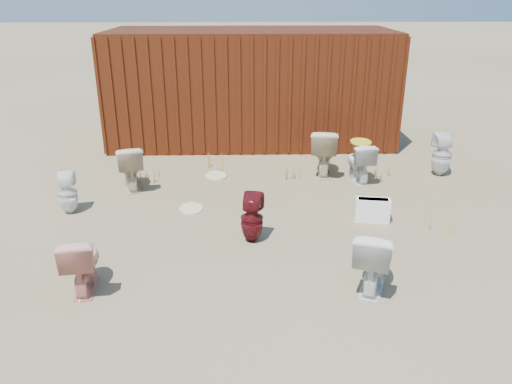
{
  "coord_description": "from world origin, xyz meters",
  "views": [
    {
      "loc": [
        -0.15,
        -5.85,
        3.17
      ],
      "look_at": [
        0.0,
        0.6,
        0.55
      ],
      "focal_mm": 35.0,
      "sensor_mm": 36.0,
      "label": 1
    }
  ],
  "objects_px": {
    "toilet_front_maroon": "(252,218)",
    "toilet_back_beige_right": "(324,151)",
    "shipping_container": "(251,86)",
    "toilet_back_yellowlid": "(359,162)",
    "toilet_back_beige_left": "(130,167)",
    "loose_tank": "(372,210)",
    "toilet_back_e": "(442,154)",
    "toilet_back_a": "(67,193)",
    "toilet_front_pink": "(82,262)",
    "toilet_front_c": "(374,259)"
  },
  "relations": [
    {
      "from": "toilet_front_maroon",
      "to": "toilet_back_beige_right",
      "type": "xyz_separation_m",
      "value": [
        1.36,
        2.64,
        0.1
      ]
    },
    {
      "from": "shipping_container",
      "to": "toilet_back_yellowlid",
      "type": "bearing_deg",
      "value": -55.91
    },
    {
      "from": "toilet_back_beige_left",
      "to": "loose_tank",
      "type": "xyz_separation_m",
      "value": [
        3.82,
        -1.41,
        -0.21
      ]
    },
    {
      "from": "shipping_container",
      "to": "toilet_back_e",
      "type": "relative_size",
      "value": 7.61
    },
    {
      "from": "shipping_container",
      "to": "toilet_back_a",
      "type": "xyz_separation_m",
      "value": [
        -2.84,
        -4.02,
        -0.88
      ]
    },
    {
      "from": "toilet_front_pink",
      "to": "toilet_back_e",
      "type": "relative_size",
      "value": 0.87
    },
    {
      "from": "loose_tank",
      "to": "shipping_container",
      "type": "bearing_deg",
      "value": 119.94
    },
    {
      "from": "toilet_back_a",
      "to": "toilet_back_beige_left",
      "type": "xyz_separation_m",
      "value": [
        0.73,
        1.01,
        0.06
      ]
    },
    {
      "from": "toilet_back_a",
      "to": "toilet_back_yellowlid",
      "type": "height_order",
      "value": "toilet_back_yellowlid"
    },
    {
      "from": "toilet_back_e",
      "to": "toilet_front_pink",
      "type": "bearing_deg",
      "value": 38.49
    },
    {
      "from": "toilet_back_beige_left",
      "to": "loose_tank",
      "type": "distance_m",
      "value": 4.08
    },
    {
      "from": "toilet_front_maroon",
      "to": "loose_tank",
      "type": "bearing_deg",
      "value": -149.0
    },
    {
      "from": "toilet_front_c",
      "to": "toilet_back_beige_left",
      "type": "xyz_separation_m",
      "value": [
        -3.39,
        3.18,
        0.01
      ]
    },
    {
      "from": "toilet_front_maroon",
      "to": "toilet_back_yellowlid",
      "type": "bearing_deg",
      "value": -118.01
    },
    {
      "from": "toilet_front_maroon",
      "to": "toilet_back_yellowlid",
      "type": "relative_size",
      "value": 0.94
    },
    {
      "from": "toilet_back_a",
      "to": "toilet_front_maroon",
      "type": "bearing_deg",
      "value": 147.1
    },
    {
      "from": "toilet_back_yellowlid",
      "to": "loose_tank",
      "type": "distance_m",
      "value": 1.68
    },
    {
      "from": "toilet_front_c",
      "to": "toilet_front_maroon",
      "type": "distance_m",
      "value": 1.8
    },
    {
      "from": "toilet_back_beige_right",
      "to": "toilet_back_yellowlid",
      "type": "bearing_deg",
      "value": 155.41
    },
    {
      "from": "toilet_back_beige_right",
      "to": "toilet_back_yellowlid",
      "type": "xyz_separation_m",
      "value": [
        0.57,
        -0.39,
        -0.07
      ]
    },
    {
      "from": "toilet_back_beige_right",
      "to": "toilet_front_maroon",
      "type": "bearing_deg",
      "value": 72.63
    },
    {
      "from": "toilet_front_c",
      "to": "toilet_back_beige_left",
      "type": "distance_m",
      "value": 4.65
    },
    {
      "from": "toilet_back_e",
      "to": "loose_tank",
      "type": "xyz_separation_m",
      "value": [
        -1.72,
        -1.94,
        -0.22
      ]
    },
    {
      "from": "shipping_container",
      "to": "toilet_back_yellowlid",
      "type": "relative_size",
      "value": 8.42
    },
    {
      "from": "shipping_container",
      "to": "toilet_back_beige_right",
      "type": "relative_size",
      "value": 6.96
    },
    {
      "from": "toilet_front_c",
      "to": "toilet_back_beige_right",
      "type": "bearing_deg",
      "value": -69.07
    },
    {
      "from": "toilet_front_pink",
      "to": "toilet_back_a",
      "type": "relative_size",
      "value": 1.07
    },
    {
      "from": "shipping_container",
      "to": "toilet_back_beige_right",
      "type": "distance_m",
      "value": 2.81
    },
    {
      "from": "toilet_back_a",
      "to": "loose_tank",
      "type": "relative_size",
      "value": 1.29
    },
    {
      "from": "toilet_front_pink",
      "to": "toilet_back_beige_right",
      "type": "relative_size",
      "value": 0.8
    },
    {
      "from": "toilet_back_beige_left",
      "to": "toilet_back_yellowlid",
      "type": "xyz_separation_m",
      "value": [
        3.97,
        0.25,
        -0.03
      ]
    },
    {
      "from": "toilet_front_maroon",
      "to": "toilet_back_a",
      "type": "distance_m",
      "value": 2.95
    },
    {
      "from": "shipping_container",
      "to": "toilet_front_maroon",
      "type": "relative_size",
      "value": 8.93
    },
    {
      "from": "toilet_back_yellowlid",
      "to": "toilet_back_beige_right",
      "type": "bearing_deg",
      "value": -42.76
    },
    {
      "from": "shipping_container",
      "to": "loose_tank",
      "type": "distance_m",
      "value": 4.85
    },
    {
      "from": "toilet_back_e",
      "to": "toilet_front_c",
      "type": "bearing_deg",
      "value": 64.46
    },
    {
      "from": "shipping_container",
      "to": "toilet_back_a",
      "type": "height_order",
      "value": "shipping_container"
    },
    {
      "from": "toilet_front_pink",
      "to": "toilet_front_maroon",
      "type": "bearing_deg",
      "value": -157.27
    },
    {
      "from": "toilet_front_c",
      "to": "toilet_back_beige_right",
      "type": "xyz_separation_m",
      "value": [
        0.01,
        3.83,
        0.05
      ]
    },
    {
      "from": "toilet_front_c",
      "to": "loose_tank",
      "type": "xyz_separation_m",
      "value": [
        0.43,
        1.78,
        -0.2
      ]
    },
    {
      "from": "toilet_front_c",
      "to": "toilet_front_pink",
      "type": "bearing_deg",
      "value": 20.1
    },
    {
      "from": "loose_tank",
      "to": "toilet_front_pink",
      "type": "bearing_deg",
      "value": -146.4
    },
    {
      "from": "shipping_container",
      "to": "toilet_back_beige_right",
      "type": "bearing_deg",
      "value": -61.26
    },
    {
      "from": "toilet_back_a",
      "to": "toilet_back_yellowlid",
      "type": "relative_size",
      "value": 0.9
    },
    {
      "from": "shipping_container",
      "to": "toilet_back_e",
      "type": "bearing_deg",
      "value": -35.79
    },
    {
      "from": "toilet_front_pink",
      "to": "toilet_back_beige_left",
      "type": "distance_m",
      "value": 3.13
    },
    {
      "from": "toilet_back_a",
      "to": "shipping_container",
      "type": "bearing_deg",
      "value": -138.52
    },
    {
      "from": "loose_tank",
      "to": "toilet_back_beige_right",
      "type": "bearing_deg",
      "value": 110.22
    },
    {
      "from": "toilet_back_beige_left",
      "to": "shipping_container",
      "type": "bearing_deg",
      "value": -141.1
    },
    {
      "from": "shipping_container",
      "to": "toilet_front_c",
      "type": "distance_m",
      "value": 6.38
    }
  ]
}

